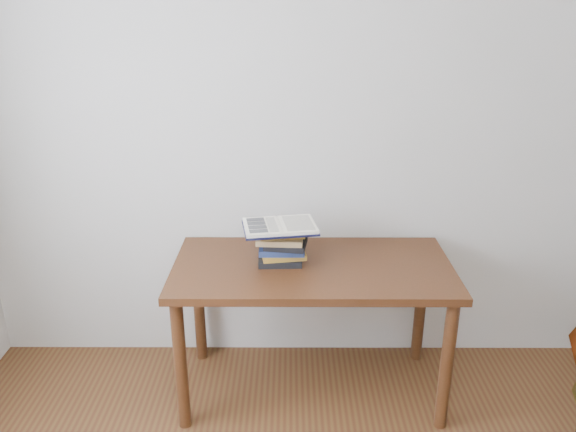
{
  "coord_description": "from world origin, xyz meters",
  "views": [
    {
      "loc": [
        -0.1,
        -1.06,
        1.91
      ],
      "look_at": [
        -0.11,
        1.36,
        0.98
      ],
      "focal_mm": 35.0,
      "sensor_mm": 36.0,
      "label": 1
    }
  ],
  "objects": [
    {
      "name": "open_book",
      "position": [
        -0.14,
        1.4,
        0.91
      ],
      "size": [
        0.38,
        0.29,
        0.03
      ],
      "rotation": [
        0.0,
        0.0,
        0.16
      ],
      "color": "black",
      "rests_on": "book_stack"
    },
    {
      "name": "desk",
      "position": [
        0.01,
        1.38,
        0.62
      ],
      "size": [
        1.35,
        0.67,
        0.72
      ],
      "color": "#462211",
      "rests_on": "ground"
    },
    {
      "name": "room_shell",
      "position": [
        -0.08,
        0.01,
        1.63
      ],
      "size": [
        3.54,
        3.54,
        2.62
      ],
      "color": "beige",
      "rests_on": "ground"
    },
    {
      "name": "book_stack",
      "position": [
        -0.14,
        1.41,
        0.81
      ],
      "size": [
        0.25,
        0.19,
        0.18
      ],
      "color": "black",
      "rests_on": "desk"
    }
  ]
}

